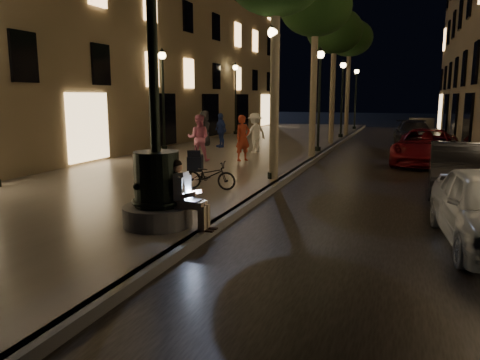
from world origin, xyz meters
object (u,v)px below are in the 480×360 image
at_px(lamp_curb_b, 320,86).
at_px(car_rear, 413,134).
at_px(tree_far, 350,39).
at_px(car_third, 426,147).
at_px(lamp_left_b, 163,86).
at_px(car_fifth, 421,130).
at_px(seated_man_laptop, 185,192).
at_px(pedestrian_pink, 199,138).
at_px(lamp_curb_a, 273,81).
at_px(pedestrian_blue, 221,130).
at_px(pedestrian_red, 243,138).
at_px(pedestrian_dark, 205,128).
at_px(stroller, 195,163).
at_px(bicycle, 209,175).
at_px(tree_third, 335,32).
at_px(lamp_curb_c, 342,88).
at_px(pedestrian_white, 255,133).
at_px(car_second, 459,169).
at_px(tree_second, 316,8).
at_px(lamp_left_c, 235,89).
at_px(fountain_lamppost, 157,176).
at_px(lamp_curb_d, 356,90).

height_order(lamp_curb_b, car_rear, lamp_curb_b).
bearing_deg(tree_far, car_third, -68.09).
bearing_deg(lamp_left_b, car_third, 2.23).
bearing_deg(car_fifth, lamp_left_b, -134.07).
xyz_separation_m(seated_man_laptop, pedestrian_pink, (-3.78, 8.93, 0.21)).
height_order(lamp_curb_a, lamp_curb_b, same).
bearing_deg(pedestrian_pink, lamp_curb_b, -144.57).
xyz_separation_m(car_third, pedestrian_blue, (-9.69, 1.54, 0.34)).
height_order(seated_man_laptop, pedestrian_red, pedestrian_red).
height_order(pedestrian_pink, pedestrian_dark, pedestrian_pink).
bearing_deg(stroller, seated_man_laptop, -86.78).
distance_m(pedestrian_red, bicycle, 5.98).
bearing_deg(tree_third, car_fifth, 48.13).
bearing_deg(lamp_curb_c, pedestrian_pink, -106.47).
height_order(pedestrian_red, pedestrian_white, pedestrian_red).
xyz_separation_m(car_second, pedestrian_red, (-7.63, 3.18, 0.39)).
height_order(stroller, pedestrian_red, pedestrian_red).
bearing_deg(pedestrian_pink, tree_second, -159.48).
distance_m(lamp_left_b, lamp_left_c, 10.00).
relative_size(lamp_curb_c, car_second, 1.09).
distance_m(lamp_left_c, pedestrian_red, 13.49).
distance_m(fountain_lamppost, lamp_left_c, 23.00).
distance_m(lamp_curb_d, stroller, 25.32).
height_order(lamp_left_b, lamp_left_c, same).
bearing_deg(lamp_left_c, lamp_curb_c, 0.00).
bearing_deg(tree_third, lamp_curb_c, 90.00).
height_order(seated_man_laptop, bicycle, seated_man_laptop).
relative_size(seated_man_laptop, lamp_left_b, 0.28).
bearing_deg(car_rear, bicycle, -113.08).
bearing_deg(pedestrian_dark, car_rear, -78.24).
relative_size(lamp_left_b, lamp_left_c, 1.00).
distance_m(car_second, car_rear, 13.15).
xyz_separation_m(pedestrian_dark, bicycle, (4.91, -10.81, -0.51)).
distance_m(lamp_curb_c, pedestrian_red, 12.78).
bearing_deg(car_rear, fountain_lamppost, -108.30).
relative_size(pedestrian_pink, pedestrian_blue, 1.07).
distance_m(lamp_left_c, stroller, 17.98).
xyz_separation_m(tree_second, pedestrian_blue, (-5.07, 2.00, -5.27)).
xyz_separation_m(car_fifth, bicycle, (-5.96, -19.60, -0.11)).
bearing_deg(seated_man_laptop, car_second, 49.47).
distance_m(lamp_curb_d, pedestrian_blue, 16.89).
xyz_separation_m(lamp_left_b, car_third, (11.82, 0.46, -2.51)).
relative_size(seated_man_laptop, lamp_curb_b, 0.28).
height_order(tree_second, car_third, tree_second).
bearing_deg(pedestrian_pink, fountain_lamppost, 92.27).
height_order(tree_second, lamp_curb_d, tree_second).
bearing_deg(tree_third, lamp_left_b, -139.80).
height_order(lamp_left_b, car_second, lamp_left_b).
bearing_deg(lamp_curb_a, lamp_curb_b, 90.00).
bearing_deg(seated_man_laptop, lamp_left_b, 120.30).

